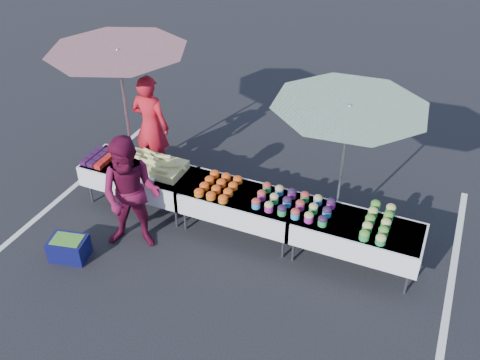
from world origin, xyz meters
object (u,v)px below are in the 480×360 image
at_px(table_left, 139,176).
at_px(customer, 131,195).
at_px(vendor, 151,126).
at_px(umbrella_right, 348,118).
at_px(table_center, 240,202).
at_px(storage_bin, 69,248).
at_px(umbrella_left, 119,61).
at_px(table_right, 356,233).

distance_m(table_left, customer, 1.06).
distance_m(table_left, vendor, 1.08).
relative_size(vendor, umbrella_right, 0.69).
bearing_deg(table_center, customer, -146.53).
distance_m(table_center, vendor, 2.36).
bearing_deg(storage_bin, umbrella_right, 19.34).
bearing_deg(customer, table_center, 16.45).
bearing_deg(umbrella_right, umbrella_left, 177.09).
relative_size(customer, umbrella_left, 0.79).
height_order(table_center, customer, customer).
bearing_deg(umbrella_right, table_left, -169.20).
bearing_deg(table_left, umbrella_right, 10.80).
bearing_deg(storage_bin, customer, 28.78).
bearing_deg(storage_bin, table_left, 66.69).
height_order(umbrella_left, umbrella_right, umbrella_left).
xyz_separation_m(table_center, table_right, (1.80, 0.00, 0.00)).
bearing_deg(customer, vendor, 96.17).
distance_m(table_left, table_right, 3.60).
relative_size(vendor, umbrella_left, 0.80).
bearing_deg(table_right, table_left, 180.00).
bearing_deg(table_center, umbrella_left, 162.26).
height_order(table_right, vendor, vendor).
relative_size(umbrella_left, storage_bin, 3.91).
distance_m(table_center, storage_bin, 2.64).
xyz_separation_m(customer, storage_bin, (-0.76, -0.67, -0.75)).
distance_m(table_right, vendor, 4.06).
xyz_separation_m(table_left, table_right, (3.60, 0.00, 0.00)).
bearing_deg(umbrella_left, storage_bin, -80.20).
xyz_separation_m(table_right, umbrella_right, (-0.44, 0.60, 1.46)).
height_order(table_right, umbrella_right, umbrella_right).
bearing_deg(table_left, storage_bin, -100.74).
distance_m(table_center, customer, 1.64).
height_order(table_left, customer, customer).
height_order(vendor, storage_bin, vendor).
xyz_separation_m(table_left, storage_bin, (-0.29, -1.55, -0.40)).
xyz_separation_m(table_center, vendor, (-2.13, 0.96, 0.37)).
distance_m(table_center, table_right, 1.80).
height_order(table_center, umbrella_right, umbrella_right).
bearing_deg(table_right, umbrella_right, 125.81).
relative_size(table_left, customer, 1.00).
relative_size(table_left, storage_bin, 3.06).
height_order(table_center, storage_bin, table_center).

